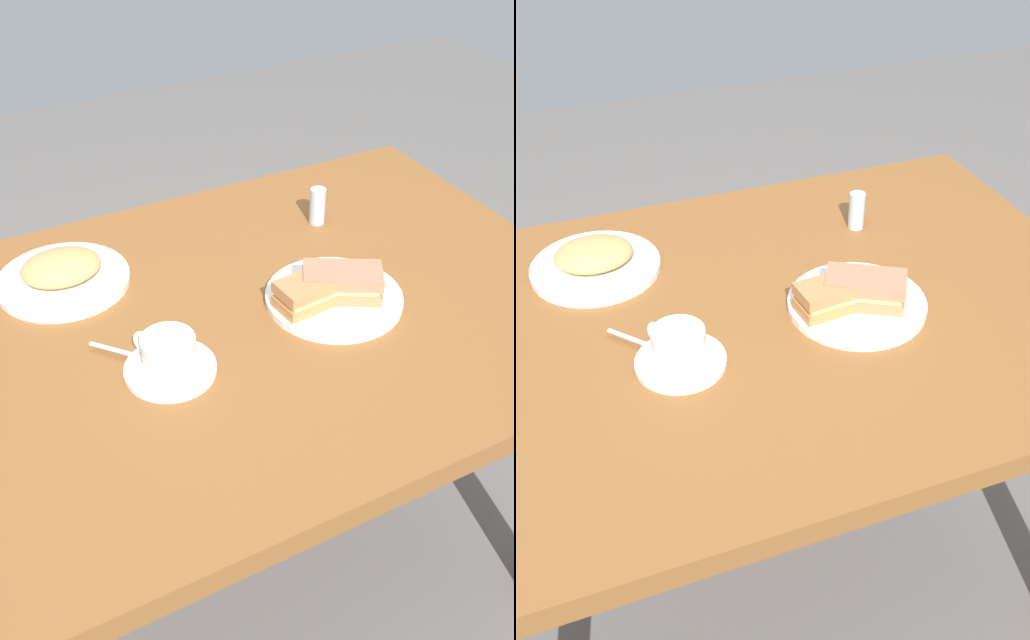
# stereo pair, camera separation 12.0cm
# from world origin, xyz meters

# --- Properties ---
(ground_plane) EXTENTS (6.00, 6.00, 0.00)m
(ground_plane) POSITION_xyz_m (0.00, 0.00, 0.00)
(ground_plane) COLOR slate
(dining_table) EXTENTS (1.23, 0.87, 0.75)m
(dining_table) POSITION_xyz_m (0.00, 0.00, 0.64)
(dining_table) COLOR brown
(dining_table) RESTS_ON ground_plane
(sandwich_plate) EXTENTS (0.24, 0.24, 0.01)m
(sandwich_plate) POSITION_xyz_m (0.14, -0.04, 0.75)
(sandwich_plate) COLOR white
(sandwich_plate) RESTS_ON dining_table
(sandwich_front) EXTENTS (0.15, 0.13, 0.05)m
(sandwich_front) POSITION_xyz_m (0.15, -0.05, 0.79)
(sandwich_front) COLOR #B37B50
(sandwich_front) RESTS_ON sandwich_plate
(sandwich_back) EXTENTS (0.13, 0.08, 0.05)m
(sandwich_back) POSITION_xyz_m (0.10, -0.05, 0.79)
(sandwich_back) COLOR #BE8148
(sandwich_back) RESTS_ON sandwich_plate
(coffee_saucer) EXTENTS (0.15, 0.15, 0.01)m
(coffee_saucer) POSITION_xyz_m (-0.18, -0.08, 0.75)
(coffee_saucer) COLOR white
(coffee_saucer) RESTS_ON dining_table
(coffee_cup) EXTENTS (0.09, 0.10, 0.06)m
(coffee_cup) POSITION_xyz_m (-0.18, -0.08, 0.79)
(coffee_cup) COLOR white
(coffee_cup) RESTS_ON coffee_saucer
(spoon) EXTENTS (0.07, 0.08, 0.01)m
(spoon) POSITION_xyz_m (-0.23, -0.02, 0.76)
(spoon) COLOR silver
(spoon) RESTS_ON coffee_saucer
(side_plate) EXTENTS (0.24, 0.24, 0.01)m
(side_plate) POSITION_xyz_m (-0.26, 0.23, 0.75)
(side_plate) COLOR white
(side_plate) RESTS_ON dining_table
(side_food_pile) EXTENTS (0.14, 0.12, 0.04)m
(side_food_pile) POSITION_xyz_m (-0.26, 0.23, 0.78)
(side_food_pile) COLOR tan
(side_food_pile) RESTS_ON side_plate
(salt_shaker) EXTENTS (0.03, 0.03, 0.08)m
(salt_shaker) POSITION_xyz_m (0.26, 0.20, 0.79)
(salt_shaker) COLOR silver
(salt_shaker) RESTS_ON dining_table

